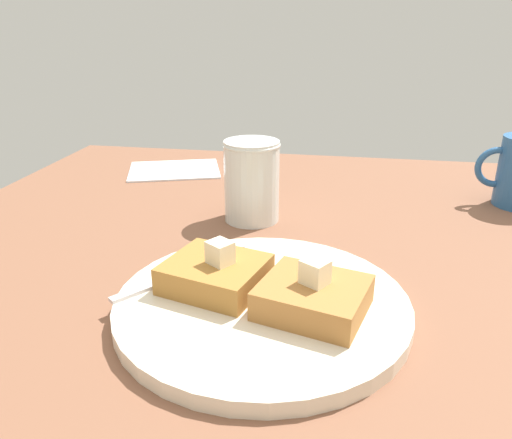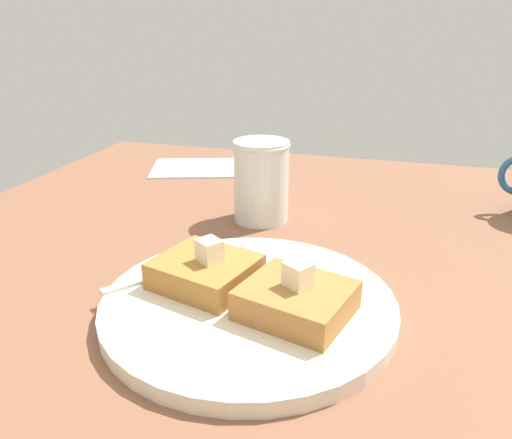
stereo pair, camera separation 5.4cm
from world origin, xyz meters
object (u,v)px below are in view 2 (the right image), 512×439
(fork, at_px, (190,266))
(napkin, at_px, (196,168))
(syrup_jar, at_px, (261,184))
(plate, at_px, (249,304))

(fork, xyz_separation_m, napkin, (0.15, -0.38, -0.01))
(syrup_jar, xyz_separation_m, napkin, (0.17, -0.20, -0.05))
(syrup_jar, bearing_deg, fork, 82.53)
(fork, bearing_deg, syrup_jar, -97.47)
(fork, xyz_separation_m, syrup_jar, (-0.02, -0.18, 0.03))
(syrup_jar, distance_m, napkin, 0.27)
(napkin, bearing_deg, plate, 118.25)
(fork, distance_m, syrup_jar, 0.18)
(fork, relative_size, syrup_jar, 1.27)
(plate, distance_m, fork, 0.08)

